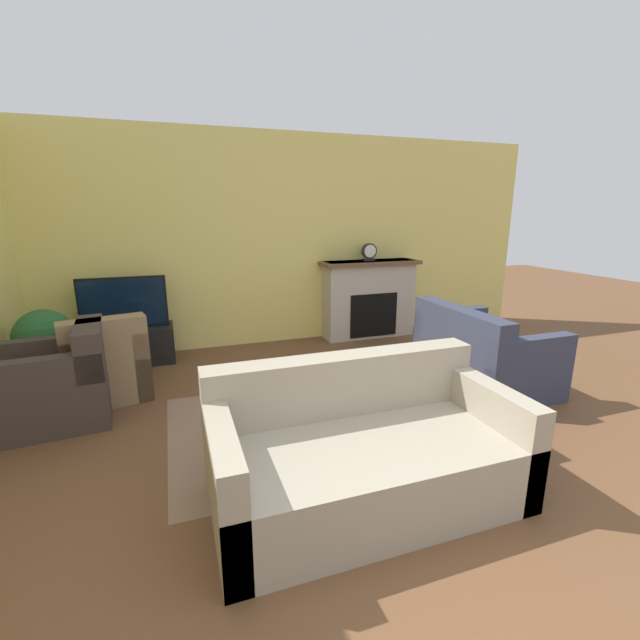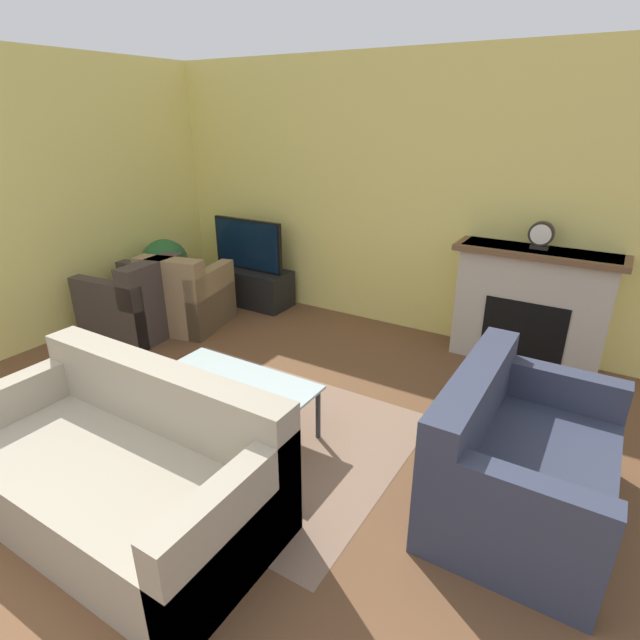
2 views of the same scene
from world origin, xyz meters
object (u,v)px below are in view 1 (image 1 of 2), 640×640
object	(u,v)px
couch_loveseat	(481,357)
coffee_table	(316,383)
couch_sectional	(363,453)
mantel_clock	(369,252)
tv	(124,303)
armchair_accent	(105,366)
armchair_by_window	(59,387)
potted_plant	(45,343)

from	to	relation	value
couch_loveseat	coffee_table	bearing A→B (deg)	98.42
couch_sectional	mantel_clock	size ratio (longest dim) A/B	7.82
tv	armchair_accent	distance (m)	1.01
armchair_by_window	armchair_accent	xyz separation A→B (m)	(0.30, 0.43, 0.00)
couch_loveseat	potted_plant	xyz separation A→B (m)	(-4.09, 1.16, 0.23)
coffee_table	armchair_by_window	bearing A→B (deg)	158.51
couch_loveseat	armchair_by_window	xyz separation A→B (m)	(-3.88, 0.52, 0.01)
couch_sectional	armchair_accent	size ratio (longest dim) A/B	2.01
armchair_accent	couch_loveseat	bearing A→B (deg)	152.40
couch_sectional	coffee_table	size ratio (longest dim) A/B	1.59
couch_sectional	coffee_table	distance (m)	0.95
tv	potted_plant	size ratio (longest dim) A/B	1.11
armchair_by_window	armchair_accent	world-z (taller)	same
couch_loveseat	potted_plant	size ratio (longest dim) A/B	1.55
armchair_accent	potted_plant	distance (m)	0.60
couch_sectional	couch_loveseat	world-z (taller)	same
tv	couch_loveseat	world-z (taller)	tv
potted_plant	armchair_accent	bearing A→B (deg)	-22.38
tv	potted_plant	world-z (taller)	tv
potted_plant	mantel_clock	world-z (taller)	mantel_clock
tv	mantel_clock	bearing A→B (deg)	2.23
couch_loveseat	armchair_by_window	distance (m)	3.91
couch_sectional	couch_loveseat	bearing A→B (deg)	32.95
tv	couch_loveseat	size ratio (longest dim) A/B	0.71
tv	armchair_by_window	world-z (taller)	tv
couch_sectional	armchair_by_window	size ratio (longest dim) A/B	2.07
couch_loveseat	mantel_clock	xyz separation A→B (m)	(-0.34, 1.97, 0.90)
tv	armchair_by_window	bearing A→B (deg)	-107.83
tv	mantel_clock	xyz separation A→B (m)	(3.11, 0.12, 0.47)
tv	potted_plant	bearing A→B (deg)	-132.82
armchair_accent	coffee_table	distance (m)	2.10
armchair_by_window	couch_sectional	bearing A→B (deg)	43.41
couch_loveseat	armchair_accent	size ratio (longest dim) A/B	1.42
couch_loveseat	mantel_clock	size ratio (longest dim) A/B	5.54
coffee_table	couch_sectional	bearing A→B (deg)	-91.10
coffee_table	potted_plant	distance (m)	2.65
potted_plant	coffee_table	bearing A→B (deg)	-32.74
coffee_table	couch_loveseat	bearing A→B (deg)	8.42
tv	coffee_table	distance (m)	2.67
tv	couch_sectional	bearing A→B (deg)	-62.97
potted_plant	armchair_by_window	bearing A→B (deg)	-71.50
couch_loveseat	mantel_clock	world-z (taller)	mantel_clock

